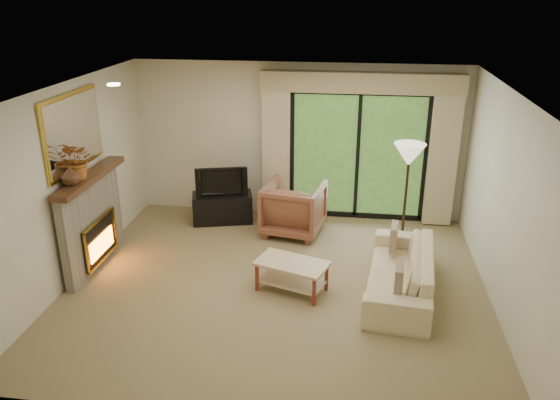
# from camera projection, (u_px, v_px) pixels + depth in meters

# --- Properties ---
(floor) EXTENTS (5.50, 5.50, 0.00)m
(floor) POSITION_uv_depth(u_px,v_px,m) (277.00, 284.00, 7.31)
(floor) COLOR #88754F
(floor) RESTS_ON ground
(ceiling) EXTENTS (5.50, 5.50, 0.00)m
(ceiling) POSITION_uv_depth(u_px,v_px,m) (276.00, 90.00, 6.36)
(ceiling) COLOR silver
(ceiling) RESTS_ON ground
(wall_back) EXTENTS (5.00, 0.00, 5.00)m
(wall_back) POSITION_uv_depth(u_px,v_px,m) (298.00, 141.00, 9.14)
(wall_back) COLOR beige
(wall_back) RESTS_ON ground
(wall_front) EXTENTS (5.00, 0.00, 5.00)m
(wall_front) POSITION_uv_depth(u_px,v_px,m) (233.00, 300.00, 4.53)
(wall_front) COLOR beige
(wall_front) RESTS_ON ground
(wall_left) EXTENTS (0.00, 5.00, 5.00)m
(wall_left) POSITION_uv_depth(u_px,v_px,m) (71.00, 184.00, 7.19)
(wall_left) COLOR beige
(wall_left) RESTS_ON ground
(wall_right) EXTENTS (0.00, 5.00, 5.00)m
(wall_right) POSITION_uv_depth(u_px,v_px,m) (505.00, 205.00, 6.48)
(wall_right) COLOR beige
(wall_right) RESTS_ON ground
(fireplace) EXTENTS (0.24, 1.70, 1.37)m
(fireplace) POSITION_uv_depth(u_px,v_px,m) (92.00, 221.00, 7.59)
(fireplace) COLOR gray
(fireplace) RESTS_ON floor
(mirror) EXTENTS (0.07, 1.45, 1.02)m
(mirror) POSITION_uv_depth(u_px,v_px,m) (74.00, 132.00, 7.13)
(mirror) COLOR gold
(mirror) RESTS_ON wall_left
(sliding_door) EXTENTS (2.26, 0.10, 2.16)m
(sliding_door) POSITION_uv_depth(u_px,v_px,m) (358.00, 156.00, 9.04)
(sliding_door) COLOR black
(sliding_door) RESTS_ON floor
(curtain_left) EXTENTS (0.45, 0.18, 2.35)m
(curtain_left) POSITION_uv_depth(u_px,v_px,m) (276.00, 149.00, 9.07)
(curtain_left) COLOR tan
(curtain_left) RESTS_ON floor
(curtain_right) EXTENTS (0.45, 0.18, 2.35)m
(curtain_right) POSITION_uv_depth(u_px,v_px,m) (443.00, 155.00, 8.72)
(curtain_right) COLOR tan
(curtain_right) RESTS_ON floor
(cornice) EXTENTS (3.20, 0.24, 0.32)m
(cornice) POSITION_uv_depth(u_px,v_px,m) (362.00, 83.00, 8.50)
(cornice) COLOR tan
(cornice) RESTS_ON wall_back
(media_console) EXTENTS (1.06, 0.68, 0.49)m
(media_console) POSITION_uv_depth(u_px,v_px,m) (223.00, 208.00, 9.17)
(media_console) COLOR black
(media_console) RESTS_ON floor
(tv) EXTENTS (0.85, 0.33, 0.49)m
(tv) POSITION_uv_depth(u_px,v_px,m) (221.00, 180.00, 8.99)
(tv) COLOR black
(tv) RESTS_ON media_console
(armchair) EXTENTS (1.04, 1.06, 0.84)m
(armchair) POSITION_uv_depth(u_px,v_px,m) (294.00, 208.00, 8.70)
(armchair) COLOR brown
(armchair) RESTS_ON floor
(sofa) EXTENTS (1.01, 2.11, 0.59)m
(sofa) POSITION_uv_depth(u_px,v_px,m) (400.00, 271.00, 7.04)
(sofa) COLOR beige
(sofa) RESTS_ON floor
(pillow_near) EXTENTS (0.14, 0.39, 0.38)m
(pillow_near) POSITION_uv_depth(u_px,v_px,m) (399.00, 279.00, 6.43)
(pillow_near) COLOR #4F2D24
(pillow_near) RESTS_ON sofa
(pillow_far) EXTENTS (0.13, 0.37, 0.36)m
(pillow_far) POSITION_uv_depth(u_px,v_px,m) (394.00, 237.00, 7.51)
(pillow_far) COLOR #4F2D24
(pillow_far) RESTS_ON sofa
(coffee_table) EXTENTS (1.03, 0.77, 0.41)m
(coffee_table) POSITION_uv_depth(u_px,v_px,m) (292.00, 276.00, 7.10)
(coffee_table) COLOR tan
(coffee_table) RESTS_ON floor
(floor_lamp) EXTENTS (0.53, 0.53, 1.68)m
(floor_lamp) POSITION_uv_depth(u_px,v_px,m) (405.00, 200.00, 7.90)
(floor_lamp) COLOR beige
(floor_lamp) RESTS_ON floor
(vase) EXTENTS (0.31, 0.31, 0.25)m
(vase) POSITION_uv_depth(u_px,v_px,m) (70.00, 175.00, 6.90)
(vase) COLOR #492D1A
(vase) RESTS_ON fireplace
(branches) EXTENTS (0.57, 0.54, 0.51)m
(branches) POSITION_uv_depth(u_px,v_px,m) (77.00, 160.00, 7.05)
(branches) COLOR #97541D
(branches) RESTS_ON fireplace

